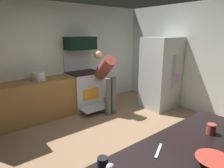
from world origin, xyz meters
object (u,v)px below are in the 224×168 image
Objects in this scene: oven_range at (84,89)px; mixing_bowl_small at (213,162)px; mug_tea at (103,163)px; mug_coffee at (211,129)px; refrigerator at (161,73)px; stock_pot at (39,76)px; microwave at (80,43)px; person_cook at (106,77)px.

oven_range is 5.35× the size of mixing_bowl_small.
oven_range reaches higher than mixing_bowl_small.
oven_range is 17.30× the size of mug_tea.
refrigerator is at bearing 47.22° from mug_coffee.
stock_pot is (0.57, 3.16, 0.05)m from mug_tea.
mug_coffee is (-0.50, -3.53, -0.70)m from microwave.
microwave is at bearing 62.56° from mug_tea.
person_cook is 1.52m from stock_pot.
microwave reaches higher than oven_range.
refrigerator is at bearing -38.77° from microwave.
stock_pot is at bearing -175.89° from microwave.
mug_tea is at bearing -117.44° from microwave.
mixing_bowl_small is at bearing -37.53° from mug_tea.
person_cook is 3.32m from mixing_bowl_small.
microwave reaches higher than stock_pot.
person_cook is 5.29× the size of mixing_bowl_small.
person_cook is (0.26, -0.71, -0.76)m from microwave.
oven_range is 5.10× the size of stock_pot.
microwave reaches higher than mug_coffee.
oven_range is at bearing 143.38° from refrigerator.
person_cook is at bearing 67.74° from mixing_bowl_small.
oven_range is 0.83× the size of refrigerator.
refrigerator is (1.58, -1.18, 0.39)m from oven_range.
person_cook reaches higher than mug_coffee.
refrigerator is (1.58, -1.27, -0.75)m from microwave.
oven_range reaches higher than stock_pot.
mixing_bowl_small is at bearing -104.72° from microwave.
mixing_bowl_small is at bearing -105.08° from oven_range.
microwave is 3.72m from mug_tea.
mug_tea is 0.30× the size of stock_pot.
person_cook is (-1.32, 0.56, -0.01)m from refrigerator.
stock_pot reaches higher than mug_coffee.
mixing_bowl_small is 0.95× the size of stock_pot.
stock_pot is at bearing 79.75° from mug_tea.
microwave is at bearing 81.87° from mug_coffee.
mixing_bowl_small is at bearing -112.26° from person_cook.
oven_range is 3.84m from mixing_bowl_small.
microwave is at bearing 90.00° from oven_range.
stock_pot is at bearing 91.87° from mixing_bowl_small.
mug_coffee is 1.27× the size of mug_tea.
microwave is 6.74× the size of mug_coffee.
refrigerator is 1.43m from person_cook.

